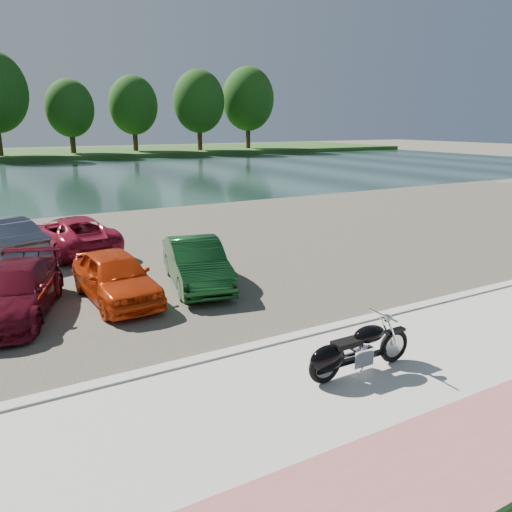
# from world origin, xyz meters

# --- Properties ---
(ground) EXTENTS (200.00, 200.00, 0.00)m
(ground) POSITION_xyz_m (0.00, 0.00, 0.00)
(ground) COLOR #595447
(ground) RESTS_ON ground
(promenade) EXTENTS (60.00, 6.00, 0.10)m
(promenade) POSITION_xyz_m (0.00, -1.00, 0.05)
(promenade) COLOR #BBB9B0
(promenade) RESTS_ON ground
(pink_path) EXTENTS (60.00, 2.00, 0.01)m
(pink_path) POSITION_xyz_m (0.00, -2.50, 0.10)
(pink_path) COLOR #995656
(pink_path) RESTS_ON promenade
(kerb) EXTENTS (60.00, 0.30, 0.14)m
(kerb) POSITION_xyz_m (0.00, 2.00, 0.07)
(kerb) COLOR #BBB9B0
(kerb) RESTS_ON ground
(parking_lot) EXTENTS (60.00, 18.00, 0.04)m
(parking_lot) POSITION_xyz_m (0.00, 11.00, 0.02)
(parking_lot) COLOR #3F3C33
(parking_lot) RESTS_ON ground
(river) EXTENTS (120.00, 40.00, 0.00)m
(river) POSITION_xyz_m (0.00, 40.00, 0.00)
(river) COLOR #1A302C
(river) RESTS_ON ground
(far_bank) EXTENTS (120.00, 24.00, 0.60)m
(far_bank) POSITION_xyz_m (0.00, 72.00, 0.30)
(far_bank) COLOR #264E1B
(far_bank) RESTS_ON ground
(bollards) EXTENTS (10.68, 0.18, 0.81)m
(bollards) POSITION_xyz_m (-1.67, -3.70, 0.54)
(bollards) COLOR #163217
(bollards) RESTS_ON promenade
(far_trees) EXTENTS (70.25, 10.68, 12.52)m
(far_trees) POSITION_xyz_m (4.36, 65.79, 7.49)
(far_trees) COLOR #322312
(far_trees) RESTS_ON far_bank
(motorcycle) EXTENTS (2.33, 0.75, 1.05)m
(motorcycle) POSITION_xyz_m (-0.75, 0.09, 0.56)
(motorcycle) COLOR black
(motorcycle) RESTS_ON promenade
(car_3) EXTENTS (3.03, 4.61, 1.24)m
(car_3) POSITION_xyz_m (-5.86, 6.50, 0.66)
(car_3) COLOR #560C19
(car_3) RESTS_ON parking_lot
(car_4) EXTENTS (1.80, 3.96, 1.32)m
(car_4) POSITION_xyz_m (-3.44, 6.39, 0.70)
(car_4) COLOR red
(car_4) RESTS_ON parking_lot
(car_5) EXTENTS (2.21, 4.26, 1.34)m
(car_5) POSITION_xyz_m (-1.09, 6.51, 0.71)
(car_5) COLOR #113F19
(car_5) RESTS_ON parking_lot
(car_10) EXTENTS (2.87, 4.98, 1.31)m
(car_10) POSITION_xyz_m (-3.48, 12.36, 0.69)
(car_10) COLOR #A21B37
(car_10) RESTS_ON parking_lot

